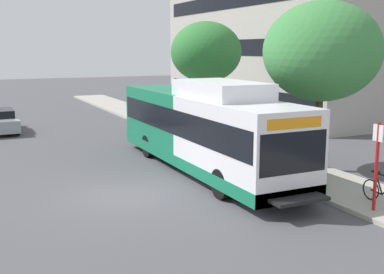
% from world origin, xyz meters
% --- Properties ---
extents(ground_plane, '(120.00, 120.00, 0.00)m').
position_xyz_m(ground_plane, '(0.00, 8.00, 0.00)').
color(ground_plane, '#4C4C51').
extents(sidewalk_curb, '(3.00, 56.00, 0.14)m').
position_xyz_m(sidewalk_curb, '(7.00, 6.00, 0.07)').
color(sidewalk_curb, '#A8A399').
rests_on(sidewalk_curb, ground).
extents(transit_bus, '(2.58, 12.25, 3.65)m').
position_xyz_m(transit_bus, '(3.90, 1.79, 1.70)').
color(transit_bus, white).
rests_on(transit_bus, ground).
extents(bus_stop_sign_pole, '(0.10, 0.36, 2.60)m').
position_xyz_m(bus_stop_sign_pole, '(6.07, -4.97, 1.65)').
color(bus_stop_sign_pole, red).
rests_on(bus_stop_sign_pole, sidewalk_curb).
extents(street_tree_near_stop, '(4.52, 4.52, 6.49)m').
position_xyz_m(street_tree_near_stop, '(8.01, -0.12, 4.70)').
color(street_tree_near_stop, '#4C3823').
rests_on(street_tree_near_stop, sidewalk_curb).
extents(street_tree_mid_block, '(4.02, 4.02, 6.21)m').
position_xyz_m(street_tree_mid_block, '(8.03, 9.65, 4.63)').
color(street_tree_mid_block, '#4C3823').
rests_on(street_tree_mid_block, sidewalk_curb).
extents(parked_car_far_lane, '(1.80, 4.50, 1.33)m').
position_xyz_m(parked_car_far_lane, '(-2.73, 15.06, 0.66)').
color(parked_car_far_lane, '#93999E').
rests_on(parked_car_far_lane, ground).
extents(lattice_comm_tower, '(1.10, 1.10, 25.45)m').
position_xyz_m(lattice_comm_tower, '(22.15, 34.94, 8.37)').
color(lattice_comm_tower, '#B7B7BC').
rests_on(lattice_comm_tower, ground).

